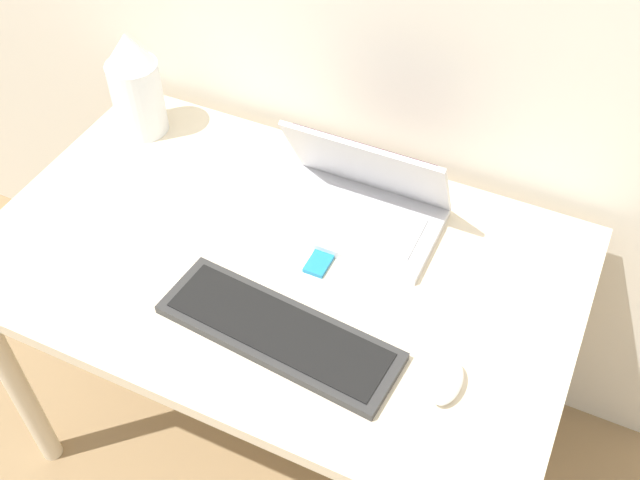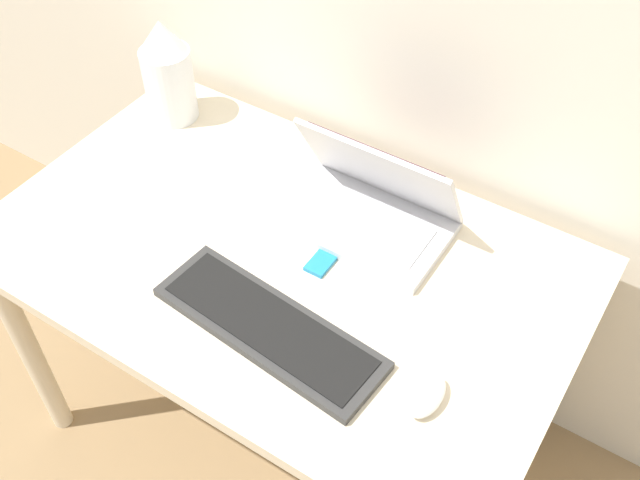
{
  "view_description": "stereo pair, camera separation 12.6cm",
  "coord_description": "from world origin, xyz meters",
  "px_view_note": "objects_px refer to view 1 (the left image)",
  "views": [
    {
      "loc": [
        0.49,
        -0.49,
        1.8
      ],
      "look_at": [
        0.1,
        0.35,
        0.8
      ],
      "focal_mm": 42.0,
      "sensor_mm": 36.0,
      "label": 1
    },
    {
      "loc": [
        0.6,
        -0.43,
        1.8
      ],
      "look_at": [
        0.1,
        0.35,
        0.8
      ],
      "focal_mm": 42.0,
      "sensor_mm": 36.0,
      "label": 2
    }
  ],
  "objects_px": {
    "laptop": "(360,201)",
    "mouse": "(446,382)",
    "mp3_player": "(319,263)",
    "keyboard": "(279,332)",
    "vase": "(135,85)"
  },
  "relations": [
    {
      "from": "keyboard",
      "to": "mp3_player",
      "type": "bearing_deg",
      "value": 92.27
    },
    {
      "from": "mouse",
      "to": "vase",
      "type": "height_order",
      "value": "vase"
    },
    {
      "from": "mp3_player",
      "to": "laptop",
      "type": "bearing_deg",
      "value": 82.28
    },
    {
      "from": "vase",
      "to": "keyboard",
      "type": "bearing_deg",
      "value": -35.33
    },
    {
      "from": "keyboard",
      "to": "mouse",
      "type": "relative_size",
      "value": 4.83
    },
    {
      "from": "mp3_player",
      "to": "mouse",
      "type": "bearing_deg",
      "value": -27.48
    },
    {
      "from": "laptop",
      "to": "mouse",
      "type": "xyz_separation_m",
      "value": [
        0.29,
        -0.31,
        -0.03
      ]
    },
    {
      "from": "keyboard",
      "to": "mouse",
      "type": "height_order",
      "value": "mouse"
    },
    {
      "from": "laptop",
      "to": "vase",
      "type": "distance_m",
      "value": 0.58
    },
    {
      "from": "laptop",
      "to": "mouse",
      "type": "distance_m",
      "value": 0.43
    },
    {
      "from": "keyboard",
      "to": "vase",
      "type": "distance_m",
      "value": 0.69
    },
    {
      "from": "vase",
      "to": "mp3_player",
      "type": "height_order",
      "value": "vase"
    },
    {
      "from": "laptop",
      "to": "mp3_player",
      "type": "distance_m",
      "value": 0.16
    },
    {
      "from": "mouse",
      "to": "vase",
      "type": "xyz_separation_m",
      "value": [
        -0.86,
        0.37,
        0.1
      ]
    },
    {
      "from": "keyboard",
      "to": "vase",
      "type": "bearing_deg",
      "value": 144.67
    }
  ]
}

